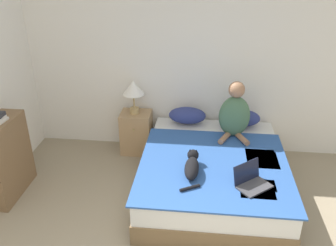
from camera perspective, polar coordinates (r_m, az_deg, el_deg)
name	(u,v)px	position (r m, az deg, el deg)	size (l,w,h in m)	color
wall_back	(176,63)	(4.91, 1.27, 9.60)	(5.11, 0.05, 2.55)	white
bed	(213,174)	(4.36, 7.20, -8.05)	(1.68, 2.03, 0.50)	brown
pillow_near	(187,115)	(4.91, 3.11, 1.23)	(0.51, 0.30, 0.22)	navy
pillow_far	(241,118)	(4.93, 11.65, 0.81)	(0.51, 0.30, 0.22)	navy
person_sitting	(235,114)	(4.55, 10.63, 1.48)	(0.39, 0.38, 0.74)	#476B4C
cat_tabby	(192,166)	(3.87, 3.86, -6.86)	(0.21, 0.62, 0.18)	black
laptop_open	(252,181)	(3.78, 13.26, -9.11)	(0.43, 0.42, 0.23)	#424247
nightstand	(136,132)	(5.13, -5.08, -1.50)	(0.43, 0.37, 0.61)	tan
table_lamp	(133,89)	(4.85, -5.56, 5.41)	(0.30, 0.30, 0.48)	tan
bookshelf	(5,159)	(4.59, -24.73, -5.26)	(0.29, 0.74, 0.95)	brown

